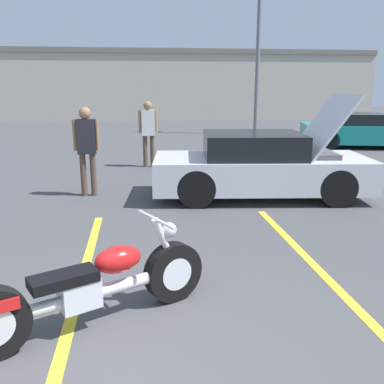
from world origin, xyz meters
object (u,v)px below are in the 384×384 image
light_pole (260,31)px  show_car_hood_open (261,166)px  spectator_by_show_car (87,143)px  motorcycle (92,288)px  parked_car_right_row (361,131)px  spectator_near_motorcycle (148,128)px

light_pole → show_car_hood_open: light_pole is taller
light_pole → spectator_by_show_car: 12.81m
show_car_hood_open → spectator_by_show_car: bearing=177.1°
light_pole → motorcycle: light_pole is taller
light_pole → show_car_hood_open: bearing=-105.3°
parked_car_right_row → spectator_by_show_car: (-9.15, -5.98, 0.49)m
show_car_hood_open → spectator_by_show_car: show_car_hood_open is taller
motorcycle → show_car_hood_open: bearing=29.4°
show_car_hood_open → spectator_near_motorcycle: show_car_hood_open is taller
show_car_hood_open → spectator_near_motorcycle: (-2.16, 3.62, 0.44)m
motorcycle → spectator_near_motorcycle: 8.18m
motorcycle → parked_car_right_row: 13.98m
spectator_near_motorcycle → parked_car_right_row: bearing=20.4°
show_car_hood_open → motorcycle: bearing=-117.0°
motorcycle → show_car_hood_open: 5.37m
motorcycle → parked_car_right_row: (8.59, 11.03, 0.21)m
light_pole → spectator_near_motorcycle: 9.68m
motorcycle → show_car_hood_open: show_car_hood_open is taller
light_pole → motorcycle: size_ratio=3.72×
light_pole → parked_car_right_row: size_ratio=1.84×
motorcycle → show_car_hood_open: size_ratio=0.50×
spectator_by_show_car → parked_car_right_row: bearing=33.2°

